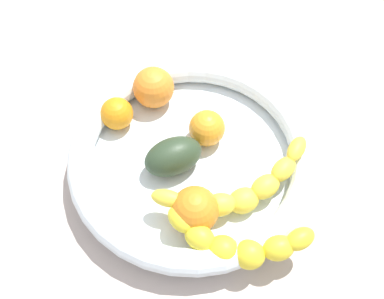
{
  "coord_description": "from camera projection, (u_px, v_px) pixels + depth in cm",
  "views": [
    {
      "loc": [
        -20.59,
        -28.05,
        61.61
      ],
      "look_at": [
        0.0,
        0.0,
        8.13
      ],
      "focal_mm": 41.31,
      "sensor_mm": 36.0,
      "label": 1
    }
  ],
  "objects": [
    {
      "name": "orange_front",
      "position": [
        207.0,
        128.0,
        0.66
      ],
      "size": [
        5.51,
        5.51,
        5.51
      ],
      "primitive_type": "sphere",
      "color": "orange",
      "rests_on": "fruit_bowl"
    },
    {
      "name": "avocado_dark",
      "position": [
        173.0,
        156.0,
        0.63
      ],
      "size": [
        9.59,
        7.22,
        5.45
      ],
      "primitive_type": "ellipsoid",
      "rotation": [
        0.0,
        0.0,
        2.93
      ],
      "color": "#2D3F29",
      "rests_on": "fruit_bowl"
    },
    {
      "name": "fruit_bowl",
      "position": [
        192.0,
        157.0,
        0.66
      ],
      "size": [
        36.4,
        36.4,
        5.72
      ],
      "color": "silver",
      "rests_on": "kitchen_counter"
    },
    {
      "name": "banana_draped_right",
      "position": [
        237.0,
        244.0,
        0.56
      ],
      "size": [
        14.4,
        14.81,
        4.55
      ],
      "color": "yellow",
      "rests_on": "fruit_bowl"
    },
    {
      "name": "orange_rear",
      "position": [
        195.0,
        210.0,
        0.58
      ],
      "size": [
        6.44,
        6.44,
        6.44
      ],
      "primitive_type": "sphere",
      "color": "orange",
      "rests_on": "fruit_bowl"
    },
    {
      "name": "orange_mid_left",
      "position": [
        117.0,
        113.0,
        0.68
      ],
      "size": [
        5.08,
        5.08,
        5.08
      ],
      "primitive_type": "sphere",
      "color": "orange",
      "rests_on": "fruit_bowl"
    },
    {
      "name": "kitchen_counter",
      "position": [
        192.0,
        172.0,
        0.69
      ],
      "size": [
        120.0,
        120.0,
        3.0
      ],
      "primitive_type": "cube",
      "color": "#BAA9A0",
      "rests_on": "ground"
    },
    {
      "name": "banana_draped_left",
      "position": [
        241.0,
        190.0,
        0.6
      ],
      "size": [
        24.02,
        10.15,
        5.38
      ],
      "color": "yellow",
      "rests_on": "fruit_bowl"
    },
    {
      "name": "orange_mid_right",
      "position": [
        154.0,
        87.0,
        0.7
      ],
      "size": [
        6.58,
        6.58,
        6.58
      ],
      "primitive_type": "sphere",
      "color": "orange",
      "rests_on": "fruit_bowl"
    }
  ]
}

